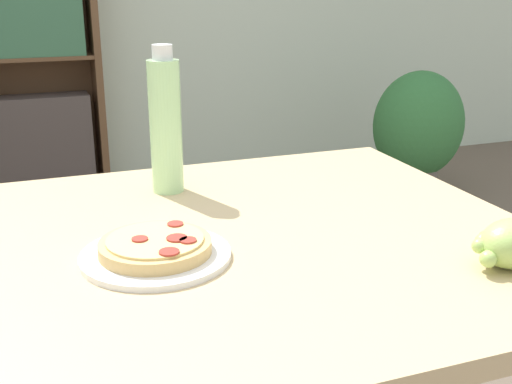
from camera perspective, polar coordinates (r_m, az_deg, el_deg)
dining_table at (r=1.14m, az=-3.22°, el=-8.77°), size 1.10×0.91×0.74m
pizza_on_plate at (r=1.02m, az=-8.91°, el=-5.11°), size 0.24×0.24×0.04m
grape_bunch at (r=1.05m, az=21.79°, el=-4.34°), size 0.13×0.09×0.08m
drink_bottle at (r=1.31m, az=-8.05°, el=5.97°), size 0.06×0.06×0.30m
bookshelf at (r=3.60m, az=-19.07°, el=10.25°), size 0.67×0.26×1.52m
potted_plant_floor at (r=3.53m, az=14.21°, el=5.35°), size 0.50×0.42×0.70m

